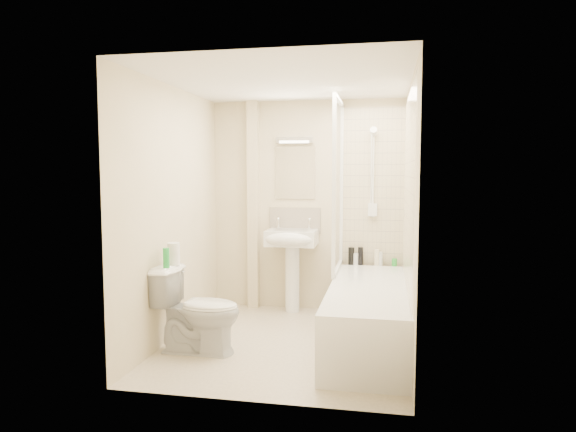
# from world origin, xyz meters

# --- Properties ---
(floor) EXTENTS (2.50, 2.50, 0.00)m
(floor) POSITION_xyz_m (0.00, 0.00, 0.00)
(floor) COLOR beige
(floor) RESTS_ON ground
(wall_back) EXTENTS (2.20, 0.02, 2.40)m
(wall_back) POSITION_xyz_m (0.00, 1.25, 1.20)
(wall_back) COLOR beige
(wall_back) RESTS_ON ground
(wall_left) EXTENTS (0.02, 2.50, 2.40)m
(wall_left) POSITION_xyz_m (-1.10, 0.00, 1.20)
(wall_left) COLOR beige
(wall_left) RESTS_ON ground
(wall_right) EXTENTS (0.02, 2.50, 2.40)m
(wall_right) POSITION_xyz_m (1.10, 0.00, 1.20)
(wall_right) COLOR beige
(wall_right) RESTS_ON ground
(ceiling) EXTENTS (2.20, 2.50, 0.02)m
(ceiling) POSITION_xyz_m (0.00, 0.00, 2.40)
(ceiling) COLOR white
(ceiling) RESTS_ON wall_back
(tile_back) EXTENTS (0.70, 0.01, 1.75)m
(tile_back) POSITION_xyz_m (0.75, 1.24, 1.42)
(tile_back) COLOR beige
(tile_back) RESTS_ON wall_back
(tile_right) EXTENTS (0.01, 2.10, 1.75)m
(tile_right) POSITION_xyz_m (1.09, 0.09, 1.42)
(tile_right) COLOR beige
(tile_right) RESTS_ON wall_right
(pipe_boxing) EXTENTS (0.12, 0.12, 2.40)m
(pipe_boxing) POSITION_xyz_m (-0.62, 1.19, 1.20)
(pipe_boxing) COLOR beige
(pipe_boxing) RESTS_ON ground
(splashback) EXTENTS (0.60, 0.02, 0.30)m
(splashback) POSITION_xyz_m (-0.14, 1.24, 1.03)
(splashback) COLOR beige
(splashback) RESTS_ON wall_back
(mirror) EXTENTS (0.46, 0.01, 0.60)m
(mirror) POSITION_xyz_m (-0.14, 1.24, 1.58)
(mirror) COLOR white
(mirror) RESTS_ON wall_back
(strip_light) EXTENTS (0.42, 0.07, 0.07)m
(strip_light) POSITION_xyz_m (-0.14, 1.22, 1.95)
(strip_light) COLOR silver
(strip_light) RESTS_ON wall_back
(bathtub) EXTENTS (0.70, 2.10, 0.55)m
(bathtub) POSITION_xyz_m (0.75, 0.09, 0.29)
(bathtub) COLOR white
(bathtub) RESTS_ON ground
(shower_screen) EXTENTS (0.04, 0.92, 1.80)m
(shower_screen) POSITION_xyz_m (0.40, 0.80, 1.45)
(shower_screen) COLOR white
(shower_screen) RESTS_ON bathtub
(shower_fixture) EXTENTS (0.10, 0.16, 0.99)m
(shower_fixture) POSITION_xyz_m (0.75, 1.19, 1.55)
(shower_fixture) COLOR white
(shower_fixture) RESTS_ON wall_back
(pedestal_sink) EXTENTS (0.56, 0.50, 1.07)m
(pedestal_sink) POSITION_xyz_m (-0.14, 1.01, 0.75)
(pedestal_sink) COLOR white
(pedestal_sink) RESTS_ON ground
(bottle_black_a) EXTENTS (0.07, 0.07, 0.19)m
(bottle_black_a) POSITION_xyz_m (0.52, 1.16, 0.65)
(bottle_black_a) COLOR black
(bottle_black_a) RESTS_ON bathtub
(bottle_white_a) EXTENTS (0.06, 0.06, 0.13)m
(bottle_white_a) POSITION_xyz_m (0.57, 1.16, 0.61)
(bottle_white_a) COLOR silver
(bottle_white_a) RESTS_ON bathtub
(bottle_black_b) EXTENTS (0.06, 0.06, 0.20)m
(bottle_black_b) POSITION_xyz_m (0.62, 1.16, 0.65)
(bottle_black_b) COLOR black
(bottle_black_b) RESTS_ON bathtub
(bottle_cream) EXTENTS (0.05, 0.05, 0.18)m
(bottle_cream) POSITION_xyz_m (0.81, 1.16, 0.64)
(bottle_cream) COLOR beige
(bottle_cream) RESTS_ON bathtub
(bottle_white_b) EXTENTS (0.05, 0.05, 0.15)m
(bottle_white_b) POSITION_xyz_m (0.85, 1.16, 0.63)
(bottle_white_b) COLOR silver
(bottle_white_b) RESTS_ON bathtub
(bottle_green) EXTENTS (0.06, 0.06, 0.08)m
(bottle_green) POSITION_xyz_m (1.00, 1.16, 0.59)
(bottle_green) COLOR green
(bottle_green) RESTS_ON bathtub
(toilet) EXTENTS (0.46, 0.76, 0.76)m
(toilet) POSITION_xyz_m (-0.72, -0.37, 0.38)
(toilet) COLOR white
(toilet) RESTS_ON ground
(toilet_roll_lower) EXTENTS (0.10, 0.10, 0.11)m
(toilet_roll_lower) POSITION_xyz_m (-0.97, -0.30, 0.82)
(toilet_roll_lower) COLOR white
(toilet_roll_lower) RESTS_ON toilet
(toilet_roll_upper) EXTENTS (0.11, 0.11, 0.09)m
(toilet_roll_upper) POSITION_xyz_m (-0.97, -0.31, 0.92)
(toilet_roll_upper) COLOR white
(toilet_roll_upper) RESTS_ON toilet_roll_lower
(green_bottle) EXTENTS (0.06, 0.06, 0.17)m
(green_bottle) POSITION_xyz_m (-0.97, -0.45, 0.85)
(green_bottle) COLOR green
(green_bottle) RESTS_ON toilet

